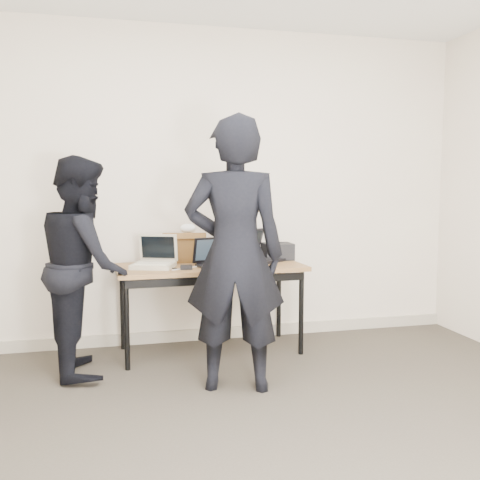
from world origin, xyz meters
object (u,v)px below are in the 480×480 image
object	(u,v)px
laptop_right	(258,254)
equipment_box	(278,251)
laptop_beige	(155,261)
leather_satchel	(184,247)
laptop_center	(215,260)
person_typist	(234,255)
person_observer	(84,265)
desk	(211,272)

from	to	relation	value
laptop_right	equipment_box	world-z (taller)	laptop_right
laptop_beige	leather_satchel	xyz separation A→B (m)	(0.27, 0.22, 0.08)
laptop_center	person_typist	bearing A→B (deg)	-104.04
leather_satchel	person_observer	bearing A→B (deg)	-143.68
laptop_center	equipment_box	world-z (taller)	laptop_center
person_observer	laptop_beige	bearing A→B (deg)	-73.21
person_typist	equipment_box	bearing A→B (deg)	-106.94
equipment_box	laptop_beige	bearing A→B (deg)	-170.10
person_observer	laptop_center	bearing A→B (deg)	-86.86
desk	laptop_beige	xyz separation A→B (m)	(-0.45, 0.00, 0.11)
laptop_center	desk	bearing A→B (deg)	102.00
laptop_beige	equipment_box	xyz separation A→B (m)	(1.08, 0.19, 0.02)
desk	person_typist	world-z (taller)	person_typist
laptop_right	leather_satchel	xyz separation A→B (m)	(-0.62, 0.07, 0.07)
laptop_center	leather_satchel	world-z (taller)	leather_satchel
laptop_right	leather_satchel	bearing A→B (deg)	137.07
laptop_beige	person_typist	bearing A→B (deg)	-39.50
person_observer	leather_satchel	bearing A→B (deg)	-66.82
desk	laptop_center	bearing A→B (deg)	-66.94
desk	laptop_right	size ratio (longest dim) A/B	3.05
leather_satchel	laptop_right	bearing A→B (deg)	0.45
laptop_right	person_observer	size ratio (longest dim) A/B	0.32
desk	equipment_box	bearing A→B (deg)	14.89
laptop_right	person_typist	world-z (taller)	person_typist
laptop_beige	laptop_right	distance (m)	0.90
equipment_box	leather_satchel	bearing A→B (deg)	177.48
laptop_beige	leather_satchel	bearing A→B (deg)	60.59
laptop_center	person_typist	xyz separation A→B (m)	(-0.01, -0.75, 0.14)
laptop_beige	person_typist	world-z (taller)	person_typist
leather_satchel	equipment_box	xyz separation A→B (m)	(0.81, -0.04, -0.06)
laptop_center	person_observer	distance (m)	1.01
equipment_box	person_observer	bearing A→B (deg)	-165.60
laptop_beige	laptop_right	world-z (taller)	laptop_right
desk	laptop_beige	size ratio (longest dim) A/B	3.79
leather_satchel	person_observer	xyz separation A→B (m)	(-0.79, -0.45, -0.06)
desk	laptop_center	xyz separation A→B (m)	(0.03, -0.06, 0.11)
laptop_center	person_observer	bearing A→B (deg)	176.23
laptop_right	equipment_box	bearing A→B (deg)	-26.03
leather_satchel	person_typist	size ratio (longest dim) A/B	0.21
laptop_center	laptop_beige	bearing A→B (deg)	159.80
laptop_center	leather_satchel	size ratio (longest dim) A/B	0.92
desk	person_observer	distance (m)	1.01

